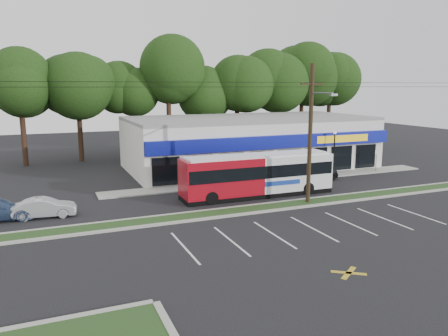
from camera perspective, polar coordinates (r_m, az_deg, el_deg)
name	(u,v)px	position (r m, az deg, el deg)	size (l,w,h in m)	color
ground	(279,211)	(30.26, 7.13, -5.66)	(120.00, 120.00, 0.00)	black
grass_strip	(271,207)	(31.08, 6.22, -5.08)	(40.00, 1.60, 0.12)	#213C18
curb_south	(277,210)	(30.36, 7.00, -5.46)	(40.00, 0.25, 0.14)	#9E9E93
curb_north	(266,204)	(31.79, 5.48, -4.68)	(40.00, 0.25, 0.14)	#9E9E93
sidewalk	(277,179)	(40.23, 6.99, -1.48)	(32.00, 2.20, 0.10)	#9E9E93
strip_mall	(250,142)	(46.06, 3.36, 3.40)	(25.00, 12.55, 5.30)	beige
utility_pole	(309,130)	(31.48, 11.02, 4.92)	(50.00, 2.77, 10.00)	black
lamp_post	(334,148)	(42.87, 14.20, 2.58)	(0.30, 0.30, 4.25)	black
sign_post	(377,156)	(46.02, 19.31, 1.43)	(0.45, 0.10, 2.23)	#59595E
tree_line	(203,86)	(54.41, -2.75, 10.61)	(46.76, 6.76, 11.83)	black
metrobus	(258,174)	(33.99, 4.43, -0.77)	(12.23, 2.72, 3.28)	maroon
car_dark	(313,171)	(40.33, 11.54, -0.44)	(1.99, 4.93, 1.68)	black
car_silver	(45,208)	(30.90, -22.37, -4.81)	(1.36, 3.90, 1.29)	#AAACB2
pedestrian_a	(318,169)	(41.27, 12.18, -0.13)	(0.66, 0.43, 1.81)	beige
pedestrian_b	(318,169)	(41.76, 12.13, -0.07)	(0.83, 0.64, 1.70)	beige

